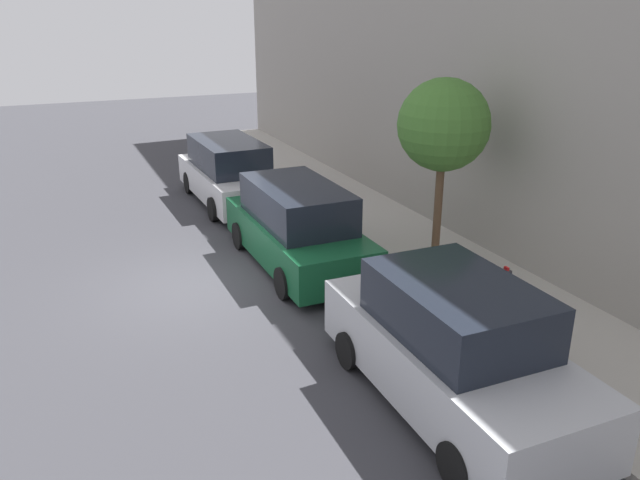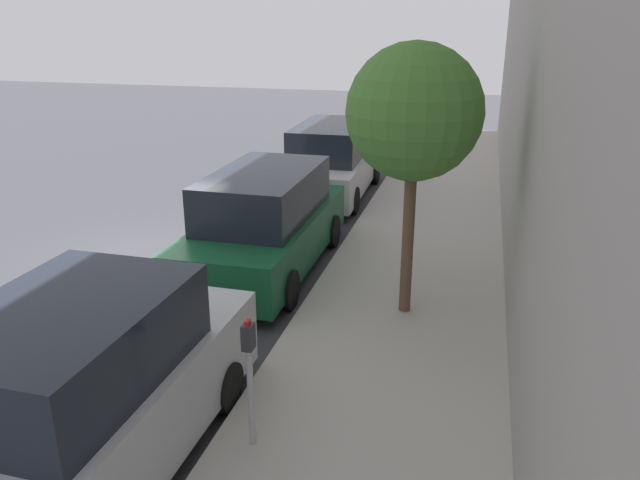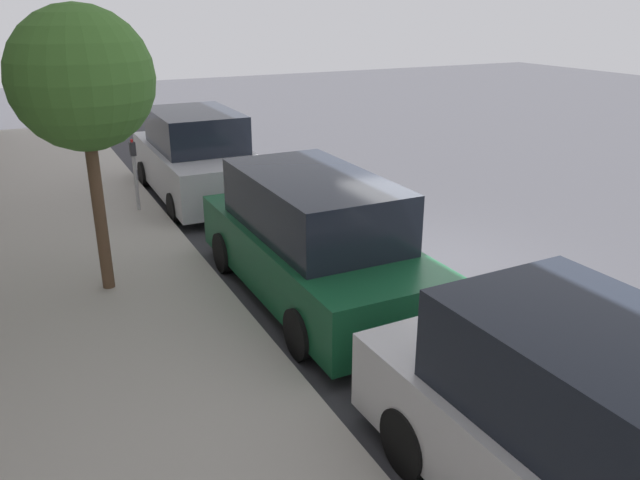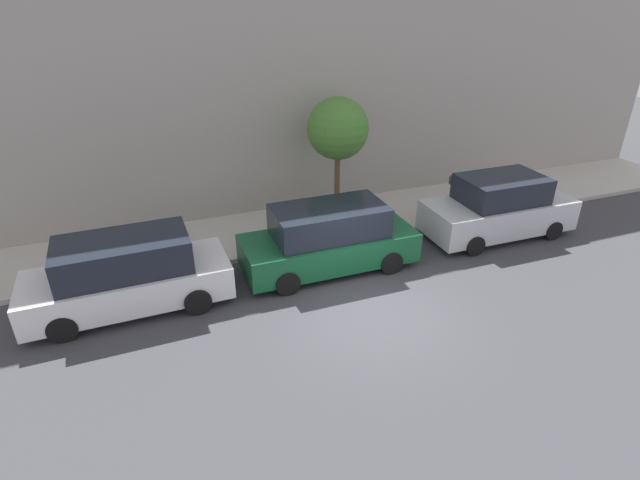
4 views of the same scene
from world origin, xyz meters
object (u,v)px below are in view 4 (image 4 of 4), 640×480
at_px(parked_minivan_second, 329,239).
at_px(parking_meter_near, 451,191).
at_px(parked_suv_nearest, 498,208).
at_px(parked_minivan_third, 127,275).
at_px(street_tree, 338,129).

distance_m(parked_minivan_second, parking_meter_near, 5.33).
bearing_deg(parked_suv_nearest, parking_meter_near, 27.19).
height_order(parked_minivan_third, street_tree, street_tree).
distance_m(parked_minivan_third, parking_meter_near, 10.57).
bearing_deg(parked_minivan_third, street_tree, -67.31).
height_order(parking_meter_near, street_tree, street_tree).
relative_size(parked_minivan_second, parked_minivan_third, 0.99).
bearing_deg(parking_meter_near, parked_suv_nearest, -152.81).
bearing_deg(street_tree, parking_meter_near, -107.70).
xyz_separation_m(parking_meter_near, street_tree, (1.17, 3.68, 2.16)).
distance_m(parked_suv_nearest, parking_meter_near, 1.72).
xyz_separation_m(parked_suv_nearest, parked_minivan_third, (-0.12, 11.22, -0.01)).
bearing_deg(parked_minivan_second, parked_minivan_third, 90.41).
height_order(parked_minivan_third, parking_meter_near, parked_minivan_third).
xyz_separation_m(parked_minivan_second, parking_meter_near, (1.61, -5.08, 0.14)).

